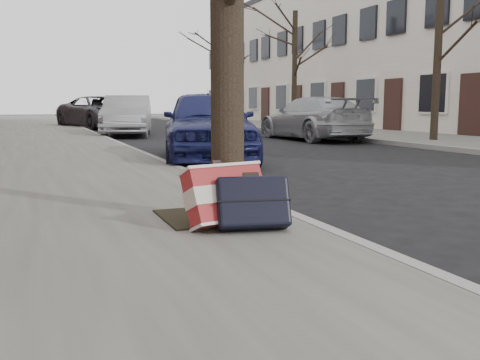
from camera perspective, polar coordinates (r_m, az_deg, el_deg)
name	(u,v)px	position (r m, az deg, el deg)	size (l,w,h in m)	color
near_sidewalk	(20,138)	(18.28, -22.37, 4.17)	(5.00, 70.00, 0.12)	slate
far_sidewalk	(335,131)	(21.48, 10.09, 5.14)	(4.00, 70.00, 0.12)	slate
house_far	(430,47)	(25.56, 19.61, 13.20)	(6.70, 40.00, 7.20)	beige
dirt_patch	(210,216)	(4.79, -3.23, -3.85)	(0.85, 0.85, 0.01)	black
suitcase_red	(226,196)	(4.36, -1.49, -1.67)	(0.67, 0.19, 0.48)	maroon
suitcase_navy	(253,202)	(4.24, 1.36, -2.38)	(0.58, 0.19, 0.41)	black
car_near_front	(207,124)	(10.67, -3.50, 5.93)	(1.70, 4.22, 1.44)	navy
car_near_mid	(127,116)	(19.50, -11.93, 6.74)	(1.52, 4.35, 1.43)	#9A9CA2
car_near_back	(101,112)	(25.75, -14.63, 7.00)	(2.48, 5.38, 1.49)	#38373C
car_far_front	(312,119)	(17.04, 7.72, 6.51)	(1.88, 4.62, 1.34)	#A3A6AB
car_far_back	(216,114)	(24.43, -2.53, 7.00)	(1.55, 3.86, 1.32)	maroon
tree_far_a	(438,44)	(16.18, 20.39, 13.46)	(0.22, 0.22, 5.30)	black
tree_far_b	(294,70)	(23.27, 5.83, 11.60)	(0.22, 0.22, 4.88)	black
tree_far_c	(216,74)	(32.66, -2.58, 11.19)	(0.23, 0.23, 5.54)	black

